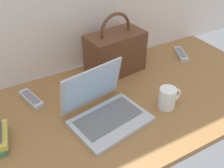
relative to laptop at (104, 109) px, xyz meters
The scene contains 6 objects.
desk 0.15m from the laptop, 21.69° to the left, with size 1.60×0.76×0.03m.
laptop is the anchor object (origin of this frame).
coffee_mug 0.29m from the laptop, 15.58° to the right, with size 0.12×0.08×0.10m.
remote_control_near 0.36m from the laptop, 132.58° to the left, with size 0.08×0.17×0.02m.
remote_control_far 0.71m from the laptop, 20.91° to the left, with size 0.11×0.16×0.02m.
handbag 0.38m from the laptop, 52.69° to the left, with size 0.31×0.19×0.33m.
Camera 1 is at (-0.51, -0.79, 0.80)m, focal length 41.67 mm.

